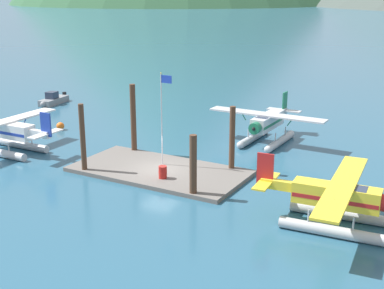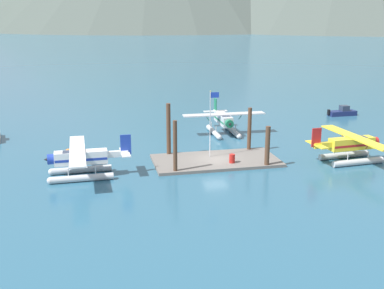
{
  "view_description": "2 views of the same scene",
  "coord_description": "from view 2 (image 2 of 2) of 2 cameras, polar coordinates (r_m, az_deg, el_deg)",
  "views": [
    {
      "loc": [
        19.8,
        -30.28,
        12.97
      ],
      "look_at": [
        0.71,
        3.66,
        1.33
      ],
      "focal_mm": 48.63,
      "sensor_mm": 36.0,
      "label": 1
    },
    {
      "loc": [
        -12.36,
        -44.98,
        14.75
      ],
      "look_at": [
        -2.29,
        1.02,
        1.73
      ],
      "focal_mm": 44.33,
      "sensor_mm": 36.0,
      "label": 2
    }
  ],
  "objects": [
    {
      "name": "ground_plane",
      "position": [
        48.92,
        2.88,
        -2.11
      ],
      "size": [
        1200.0,
        1200.0,
        0.0
      ],
      "primitive_type": "plane",
      "color": "#285670"
    },
    {
      "name": "dock_platform",
      "position": [
        48.88,
        2.88,
        -1.94
      ],
      "size": [
        12.81,
        6.47,
        0.3
      ],
      "primitive_type": "cube",
      "color": "#66605B",
      "rests_on": "ground"
    },
    {
      "name": "piling_near_left",
      "position": [
        44.6,
        -2.04,
        -0.36
      ],
      "size": [
        0.39,
        0.39,
        5.2
      ],
      "primitive_type": "cylinder",
      "color": "#4C3323",
      "rests_on": "ground"
    },
    {
      "name": "piling_near_right",
      "position": [
        47.1,
        9.06,
        -0.32
      ],
      "size": [
        0.48,
        0.48,
        4.19
      ],
      "primitive_type": "cylinder",
      "color": "#4C3323",
      "rests_on": "ground"
    },
    {
      "name": "piling_far_left",
      "position": [
        50.09,
        -2.84,
        1.72
      ],
      "size": [
        0.45,
        0.45,
        5.75
      ],
      "primitive_type": "cylinder",
      "color": "#4C3323",
      "rests_on": "ground"
    },
    {
      "name": "piling_far_right",
      "position": [
        52.16,
        6.92,
        1.74
      ],
      "size": [
        0.42,
        0.42,
        4.95
      ],
      "primitive_type": "cylinder",
      "color": "#4C3323",
      "rests_on": "ground"
    },
    {
      "name": "flagpole",
      "position": [
        48.65,
        2.33,
        3.36
      ],
      "size": [
        0.95,
        0.1,
        6.95
      ],
      "color": "silver",
      "rests_on": "dock_platform"
    },
    {
      "name": "fuel_drum",
      "position": [
        47.67,
        4.84,
        -1.69
      ],
      "size": [
        0.62,
        0.62,
        0.88
      ],
      "color": "#AD1E19",
      "rests_on": "dock_platform"
    },
    {
      "name": "mooring_buoy",
      "position": [
        52.66,
        -14.65,
        -0.9
      ],
      "size": [
        0.75,
        0.75,
        0.75
      ],
      "primitive_type": "sphere",
      "color": "orange",
      "rests_on": "ground"
    },
    {
      "name": "seaplane_silver_bow_right",
      "position": [
        59.97,
        3.8,
        2.74
      ],
      "size": [
        10.42,
        7.98,
        3.84
      ],
      "color": "#B7BABF",
      "rests_on": "ground"
    },
    {
      "name": "seaplane_white_port_aft",
      "position": [
        45.1,
        -13.22,
        -1.94
      ],
      "size": [
        7.98,
        10.43,
        3.84
      ],
      "color": "#B7BABF",
      "rests_on": "ground"
    },
    {
      "name": "seaplane_yellow_stbd_aft",
      "position": [
        51.25,
        18.64,
        -0.26
      ],
      "size": [
        7.97,
        10.48,
        3.84
      ],
      "color": "#B7BABF",
      "rests_on": "ground"
    },
    {
      "name": "boat_navy_open_east",
      "position": [
        74.78,
        17.71,
        3.73
      ],
      "size": [
        4.89,
        1.66,
        1.5
      ],
      "color": "navy",
      "rests_on": "ground"
    }
  ]
}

